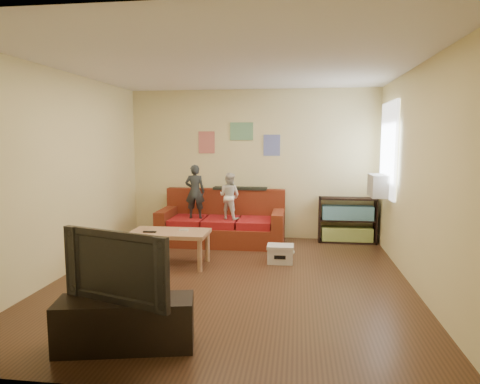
# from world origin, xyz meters

# --- Properties ---
(room_shell) EXTENTS (4.52, 5.02, 2.72)m
(room_shell) POSITION_xyz_m (0.00, 0.00, 1.35)
(room_shell) COLOR #4B2F1D
(room_shell) RESTS_ON ground
(sofa) EXTENTS (2.15, 0.99, 0.95)m
(sofa) POSITION_xyz_m (-0.47, 2.01, 0.32)
(sofa) COLOR maroon
(sofa) RESTS_ON ground
(child_a) EXTENTS (0.35, 0.25, 0.93)m
(child_a) POSITION_xyz_m (-0.92, 1.83, 0.92)
(child_a) COLOR #252B2E
(child_a) RESTS_ON sofa
(child_b) EXTENTS (0.47, 0.42, 0.79)m
(child_b) POSITION_xyz_m (-0.32, 1.83, 0.85)
(child_b) COLOR white
(child_b) RESTS_ON sofa
(coffee_table) EXTENTS (1.11, 0.61, 0.50)m
(coffee_table) POSITION_xyz_m (-0.99, 0.53, 0.43)
(coffee_table) COLOR tan
(coffee_table) RESTS_ON ground
(remote) EXTENTS (0.19, 0.05, 0.02)m
(remote) POSITION_xyz_m (-1.24, 0.41, 0.51)
(remote) COLOR black
(remote) RESTS_ON coffee_table
(game_controller) EXTENTS (0.13, 0.05, 0.03)m
(game_controller) POSITION_xyz_m (-0.79, 0.58, 0.51)
(game_controller) COLOR silver
(game_controller) RESTS_ON coffee_table
(bookshelf) EXTENTS (0.99, 0.30, 0.79)m
(bookshelf) POSITION_xyz_m (1.70, 2.30, 0.35)
(bookshelf) COLOR black
(bookshelf) RESTS_ON ground
(window) EXTENTS (0.04, 1.08, 1.48)m
(window) POSITION_xyz_m (2.22, 1.65, 1.64)
(window) COLOR white
(window) RESTS_ON room_shell
(ac_unit) EXTENTS (0.28, 0.55, 0.35)m
(ac_unit) POSITION_xyz_m (2.10, 1.65, 1.08)
(ac_unit) COLOR #B7B2A3
(ac_unit) RESTS_ON window
(artwork_left) EXTENTS (0.30, 0.01, 0.40)m
(artwork_left) POSITION_xyz_m (-0.85, 2.48, 1.75)
(artwork_left) COLOR #D87266
(artwork_left) RESTS_ON room_shell
(artwork_center) EXTENTS (0.42, 0.01, 0.32)m
(artwork_center) POSITION_xyz_m (-0.20, 2.48, 1.95)
(artwork_center) COLOR #72B27F
(artwork_center) RESTS_ON room_shell
(artwork_right) EXTENTS (0.30, 0.01, 0.38)m
(artwork_right) POSITION_xyz_m (0.35, 2.48, 1.70)
(artwork_right) COLOR #727FCC
(artwork_right) RESTS_ON room_shell
(file_box) EXTENTS (0.38, 0.29, 0.27)m
(file_box) POSITION_xyz_m (0.59, 0.87, 0.14)
(file_box) COLOR silver
(file_box) RESTS_ON ground
(tv_stand) EXTENTS (1.23, 0.63, 0.44)m
(tv_stand) POSITION_xyz_m (-0.64, -1.90, 0.22)
(tv_stand) COLOR black
(tv_stand) RESTS_ON ground
(television) EXTENTS (1.07, 0.47, 0.62)m
(television) POSITION_xyz_m (-0.64, -1.90, 0.75)
(television) COLOR black
(television) RESTS_ON tv_stand
(tissue) EXTENTS (0.09, 0.09, 0.09)m
(tissue) POSITION_xyz_m (0.75, 1.33, 0.04)
(tissue) COLOR silver
(tissue) RESTS_ON ground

